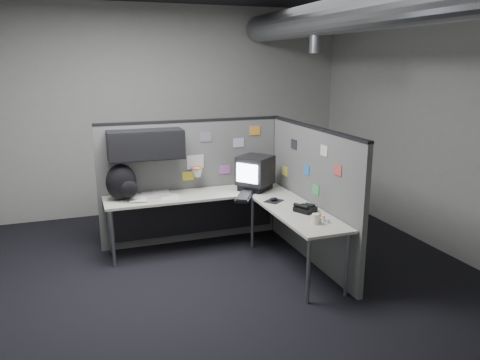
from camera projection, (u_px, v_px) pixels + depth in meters
name	position (u px, v px, depth m)	size (l,w,h in m)	color
room	(279.00, 87.00, 4.88)	(5.62, 5.62, 3.22)	black
partition_back	(181.00, 170.00, 6.01)	(2.44, 0.42, 1.63)	#5E605E
partition_right	(311.00, 194.00, 5.57)	(0.07, 2.23, 1.63)	#5E605E
desk	(223.00, 207.00, 5.75)	(2.31, 2.11, 0.73)	beige
monitor	(255.00, 173.00, 6.04)	(0.54, 0.54, 0.44)	black
keyboard	(244.00, 196.00, 5.72)	(0.37, 0.48, 0.04)	black
mouse	(274.00, 200.00, 5.58)	(0.27, 0.27, 0.05)	black
phone	(305.00, 208.00, 5.19)	(0.26, 0.27, 0.10)	black
bottles	(322.00, 219.00, 4.87)	(0.12, 0.15, 0.07)	silver
cup	(316.00, 219.00, 4.79)	(0.08, 0.08, 0.11)	white
papers	(145.00, 196.00, 5.77)	(0.80, 0.54, 0.02)	white
backpack	(122.00, 183.00, 5.58)	(0.40, 0.36, 0.44)	black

